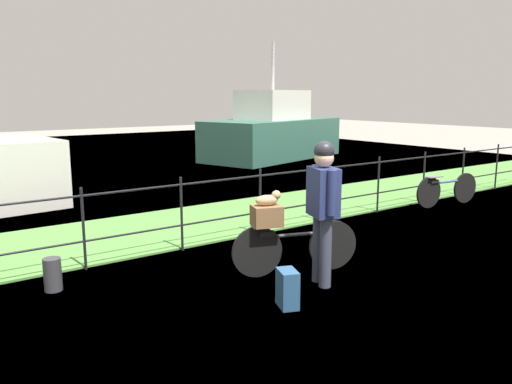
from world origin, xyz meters
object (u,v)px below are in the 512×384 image
Objects in this scene: cyclist_person at (323,200)px; backpack_on_paving at (287,289)px; mooring_bollard at (53,274)px; wooden_crate at (267,216)px; moored_boat_mid at (273,133)px; terrier_dog at (269,199)px; bicycle_main at (294,247)px; bicycle_parked at (447,189)px.

cyclist_person reaches higher than backpack_on_paving.
cyclist_person is at bearing -32.34° from mooring_bollard.
cyclist_person reaches higher than wooden_crate.
backpack_on_paving is 0.07× the size of moored_boat_mid.
mooring_bollard is (-1.85, 1.93, -0.01)m from backpack_on_paving.
backpack_on_paving is (-0.43, -0.88, -0.76)m from terrier_dog.
mooring_bollard is at bearing 155.09° from wooden_crate.
mooring_bollard is at bearing -139.22° from moored_boat_mid.
wooden_crate is 2.54m from mooring_bollard.
moored_boat_mid reaches higher than cyclist_person.
terrier_dog is at bearing 160.49° from bicycle_main.
wooden_crate is at bearing -128.47° from moored_boat_mid.
bicycle_main is 12.00m from moored_boat_mid.
cyclist_person is at bearing -125.46° from moored_boat_mid.
backpack_on_paving is 2.67m from mooring_bollard.
terrier_dog is 5.56m from bicycle_parked.
mooring_bollard is 12.93m from moored_boat_mid.
moored_boat_mid reaches higher than terrier_dog.
backpack_on_paving reaches higher than mooring_bollard.
wooden_crate is 0.21× the size of cyclist_person.
cyclist_person reaches higher than bicycle_parked.
bicycle_main is 4.47× the size of wooden_crate.
cyclist_person reaches higher than mooring_bollard.
backpack_on_paving is (-0.40, -0.89, -0.56)m from wooden_crate.
terrier_dog is at bearing -4.47° from backpack_on_paving.
bicycle_parked is 8.61m from moored_boat_mid.
mooring_bollard is at bearing 155.15° from terrier_dog.
wooden_crate is 0.74m from cyclist_person.
terrier_dog is at bearing 118.83° from cyclist_person.
terrier_dog is 2.62m from mooring_bollard.
moored_boat_mid is (2.11, 8.33, 0.56)m from bicycle_parked.
wooden_crate is 12.10m from moored_boat_mid.
wooden_crate is 0.87× the size of backpack_on_paving.
bicycle_parked is (5.82, 2.03, 0.13)m from backpack_on_paving.
terrier_dog is at bearing -167.92° from bicycle_parked.
cyclist_person reaches higher than terrier_dog.
terrier_dog is 0.19× the size of cyclist_person.
cyclist_person is at bearing -160.98° from bicycle_parked.
mooring_bollard is (-2.59, 1.16, -0.15)m from bicycle_main.
bicycle_parked is at bearing -104.19° from moored_boat_mid.
wooden_crate reaches higher than bicycle_main.
wooden_crate is at bearing 160.49° from bicycle_main.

